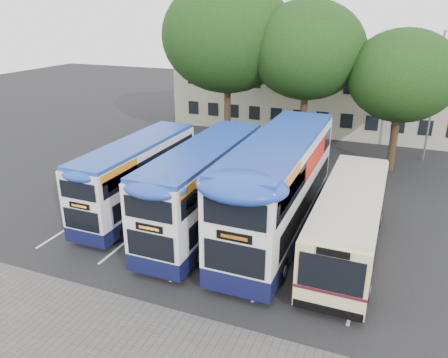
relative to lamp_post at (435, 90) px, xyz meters
name	(u,v)px	position (x,y,z in m)	size (l,w,h in m)	color
ground	(262,296)	(-6.00, -19.97, -5.08)	(120.00, 120.00, 0.00)	black
bay_lines	(222,224)	(-9.75, -14.97, -5.08)	(14.12, 11.00, 0.01)	silver
depot_building	(354,95)	(-6.00, 7.02, -1.93)	(32.40, 8.40, 6.20)	#A8A287
lamp_post	(435,90)	(0.00, 0.00, 0.00)	(0.25, 1.05, 9.06)	gray
tree_left	(228,36)	(-14.33, -2.67, 3.39)	(9.51, 9.51, 12.53)	black
tree_mid	(308,50)	(-8.42, -2.81, 2.60)	(7.85, 7.85, 11.04)	black
tree_right	(403,76)	(-2.18, -3.09, 1.26)	(6.93, 6.93, 9.30)	black
bus_dd_left	(138,173)	(-14.53, -15.06, -2.95)	(2.26, 9.31, 3.88)	#0F123A
bus_dd_mid	(205,184)	(-10.34, -15.60, -2.72)	(2.50, 10.32, 4.30)	#0F123A
bus_dd_right	(279,183)	(-6.86, -14.92, -2.40)	(2.84, 11.70, 4.88)	#0F123A
bus_single	(350,217)	(-3.49, -15.31, -3.36)	(2.59, 10.19, 3.04)	beige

